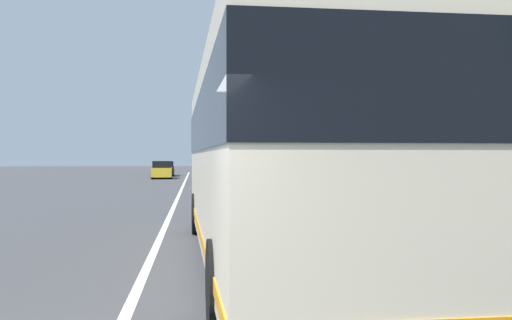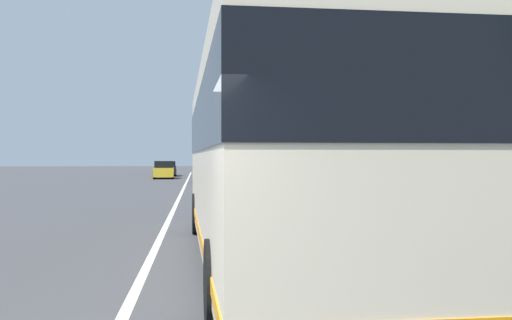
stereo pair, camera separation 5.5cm
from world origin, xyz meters
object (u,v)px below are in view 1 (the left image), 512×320
object	(u,v)px
roadside_tree_mid_block	(426,80)
car_ahead_same_lane	(210,170)
car_behind_bus	(208,173)
utility_pole	(379,77)
car_far_distant	(162,170)
motorcycle_by_tree	(494,264)
coach_bus	(269,153)
car_oncoming	(165,169)

from	to	relation	value
roadside_tree_mid_block	car_ahead_same_lane	bearing A→B (deg)	8.22
car_behind_bus	utility_pole	distance (m)	24.66
car_far_distant	motorcycle_by_tree	bearing A→B (deg)	6.91
coach_bus	car_oncoming	xyz separation A→B (m)	(46.14, 4.34, -1.28)
car_ahead_same_lane	car_oncoming	distance (m)	4.95
car_behind_bus	roadside_tree_mid_block	world-z (taller)	roadside_tree_mid_block
car_behind_bus	car_oncoming	xyz separation A→B (m)	(14.97, 3.88, -0.01)
coach_bus	car_far_distant	world-z (taller)	coach_bus
car_oncoming	utility_pole	world-z (taller)	utility_pole
car_behind_bus	car_far_distant	xyz separation A→B (m)	(8.23, 3.81, 0.02)
utility_pole	car_ahead_same_lane	bearing A→B (deg)	7.01
car_behind_bus	roadside_tree_mid_block	distance (m)	26.13
coach_bus	car_oncoming	distance (m)	46.37
car_behind_bus	utility_pole	size ratio (longest dim) A/B	0.54
car_behind_bus	car_oncoming	bearing A→B (deg)	17.46
car_behind_bus	car_far_distant	size ratio (longest dim) A/B	1.11
car_behind_bus	roadside_tree_mid_block	size ratio (longest dim) A/B	0.87
car_ahead_same_lane	car_oncoming	size ratio (longest dim) A/B	0.84
car_behind_bus	car_ahead_same_lane	bearing A→B (deg)	0.82
car_far_distant	car_ahead_same_lane	size ratio (longest dim) A/B	1.09
car_behind_bus	utility_pole	bearing A→B (deg)	-165.34
car_behind_bus	roadside_tree_mid_block	xyz separation A→B (m)	(-25.21, -5.93, 3.48)
motorcycle_by_tree	utility_pole	bearing A→B (deg)	-27.01
coach_bus	motorcycle_by_tree	distance (m)	4.28
motorcycle_by_tree	car_oncoming	xyz separation A→B (m)	(49.19, 6.96, 0.21)
car_oncoming	utility_pole	size ratio (longest dim) A/B	0.53
car_behind_bus	car_oncoming	size ratio (longest dim) A/B	1.02
car_far_distant	utility_pole	distance (m)	33.48
roadside_tree_mid_block	utility_pole	xyz separation A→B (m)	(1.34, 0.98, 0.26)
motorcycle_by_tree	car_behind_bus	size ratio (longest dim) A/B	0.44
car_far_distant	coach_bus	bearing A→B (deg)	3.88
car_ahead_same_lane	car_oncoming	world-z (taller)	car_oncoming
car_far_distant	car_ahead_same_lane	world-z (taller)	car_far_distant
coach_bus	utility_pole	xyz separation A→B (m)	(7.31, -4.49, 2.47)
car_oncoming	coach_bus	bearing A→B (deg)	3.15
car_ahead_same_lane	utility_pole	world-z (taller)	utility_pole
motorcycle_by_tree	car_ahead_same_lane	world-z (taller)	car_ahead_same_lane
motorcycle_by_tree	utility_pole	distance (m)	11.24
motorcycle_by_tree	car_far_distant	bearing A→B (deg)	-7.54
roadside_tree_mid_block	utility_pole	size ratio (longest dim) A/B	0.61
car_ahead_same_lane	utility_pole	distance (m)	36.92
car_far_distant	roadside_tree_mid_block	world-z (taller)	roadside_tree_mid_block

